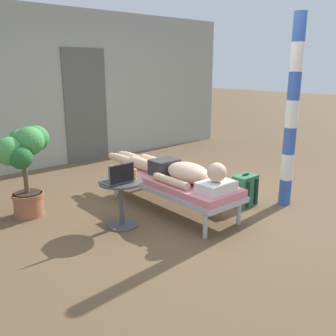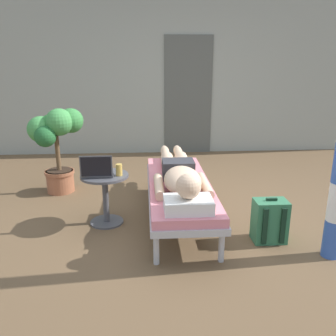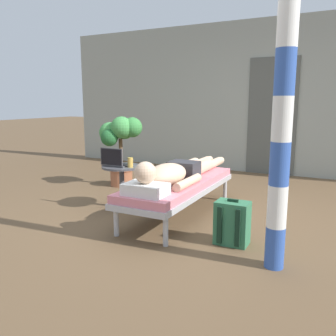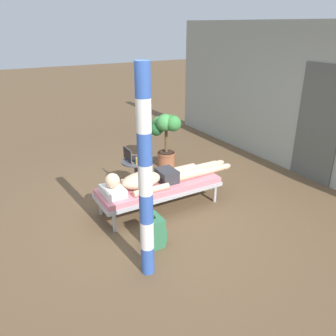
{
  "view_description": "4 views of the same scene",
  "coord_description": "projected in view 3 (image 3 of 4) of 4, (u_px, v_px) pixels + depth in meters",
  "views": [
    {
      "loc": [
        -3.0,
        -3.29,
        1.73
      ],
      "look_at": [
        -0.18,
        0.02,
        0.53
      ],
      "focal_mm": 39.58,
      "sensor_mm": 36.0,
      "label": 1
    },
    {
      "loc": [
        -0.5,
        -3.44,
        1.61
      ],
      "look_at": [
        -0.26,
        0.13,
        0.52
      ],
      "focal_mm": 37.89,
      "sensor_mm": 36.0,
      "label": 2
    },
    {
      "loc": [
        1.52,
        -3.56,
        1.29
      ],
      "look_at": [
        -0.34,
        0.07,
        0.53
      ],
      "focal_mm": 37.96,
      "sensor_mm": 36.0,
      "label": 3
    },
    {
      "loc": [
        3.91,
        -2.22,
        2.63
      ],
      "look_at": [
        -0.19,
        0.16,
        0.61
      ],
      "focal_mm": 36.49,
      "sensor_mm": 36.0,
      "label": 4
    }
  ],
  "objects": [
    {
      "name": "ground_plane",
      "position": [
        192.0,
        217.0,
        4.03
      ],
      "size": [
        40.0,
        40.0,
        0.0
      ],
      "primitive_type": "plane",
      "color": "brown"
    },
    {
      "name": "house_wall_back",
      "position": [
        250.0,
        98.0,
        6.46
      ],
      "size": [
        7.6,
        0.2,
        2.7
      ],
      "primitive_type": "cube",
      "color": "#999E93",
      "rests_on": "ground"
    },
    {
      "name": "house_door_panel",
      "position": [
        272.0,
        117.0,
        6.23
      ],
      "size": [
        0.84,
        0.03,
        2.04
      ],
      "primitive_type": "cube",
      "color": "#545651",
      "rests_on": "ground"
    },
    {
      "name": "lounge_chair",
      "position": [
        179.0,
        186.0,
        4.03
      ],
      "size": [
        0.64,
        1.9,
        0.42
      ],
      "color": "#B7B7BC",
      "rests_on": "ground"
    },
    {
      "name": "person_reclining",
      "position": [
        177.0,
        172.0,
        3.94
      ],
      "size": [
        0.53,
        2.17,
        0.32
      ],
      "color": "white",
      "rests_on": "lounge_chair"
    },
    {
      "name": "side_table",
      "position": [
        122.0,
        179.0,
        4.33
      ],
      "size": [
        0.48,
        0.48,
        0.52
      ],
      "color": "#4C4C51",
      "rests_on": "ground"
    },
    {
      "name": "laptop",
      "position": [
        115.0,
        161.0,
        4.27
      ],
      "size": [
        0.31,
        0.24,
        0.23
      ],
      "color": "#4C4C51",
      "rests_on": "side_table"
    },
    {
      "name": "drink_glass",
      "position": [
        130.0,
        162.0,
        4.19
      ],
      "size": [
        0.06,
        0.06,
        0.12
      ],
      "primitive_type": "cylinder",
      "color": "gold",
      "rests_on": "side_table"
    },
    {
      "name": "backpack",
      "position": [
        232.0,
        223.0,
        3.25
      ],
      "size": [
        0.3,
        0.26,
        0.42
      ],
      "color": "#33724C",
      "rests_on": "ground"
    },
    {
      "name": "potted_plant",
      "position": [
        120.0,
        139.0,
        5.41
      ],
      "size": [
        0.66,
        0.54,
        1.07
      ],
      "color": "#9E5B3D",
      "rests_on": "ground"
    },
    {
      "name": "porch_post",
      "position": [
        282.0,
        119.0,
        2.6
      ],
      "size": [
        0.15,
        0.15,
        2.33
      ],
      "color": "#3359B2",
      "rests_on": "ground"
    }
  ]
}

